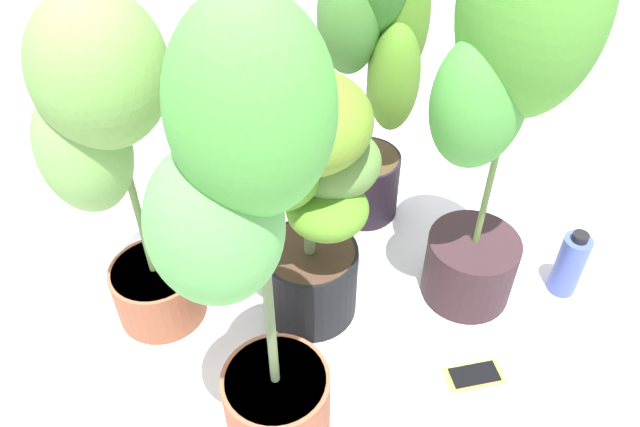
{
  "coord_description": "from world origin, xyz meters",
  "views": [
    {
      "loc": [
        -0.65,
        -0.67,
        1.3
      ],
      "look_at": [
        0.02,
        0.15,
        0.32
      ],
      "focal_mm": 34.98,
      "sensor_mm": 36.0,
      "label": 1
    }
  ],
  "objects_px": {
    "potted_plant_back_left": "(112,148)",
    "cell_phone": "(474,375)",
    "potted_plant_back_right": "(377,35)",
    "potted_plant_front_right": "(506,89)",
    "potted_plant_center": "(311,197)",
    "potted_plant_front_left": "(251,254)",
    "nutrient_bottle": "(570,264)"
  },
  "relations": [
    {
      "from": "potted_plant_back_left",
      "to": "cell_phone",
      "type": "height_order",
      "value": "potted_plant_back_left"
    },
    {
      "from": "potted_plant_back_right",
      "to": "potted_plant_front_right",
      "type": "bearing_deg",
      "value": -93.62
    },
    {
      "from": "potted_plant_center",
      "to": "cell_phone",
      "type": "relative_size",
      "value": 4.28
    },
    {
      "from": "potted_plant_front_right",
      "to": "cell_phone",
      "type": "height_order",
      "value": "potted_plant_front_right"
    },
    {
      "from": "potted_plant_front_right",
      "to": "potted_plant_back_left",
      "type": "height_order",
      "value": "potted_plant_front_right"
    },
    {
      "from": "potted_plant_front_left",
      "to": "nutrient_bottle",
      "type": "relative_size",
      "value": 4.92
    },
    {
      "from": "potted_plant_front_left",
      "to": "cell_phone",
      "type": "bearing_deg",
      "value": -21.49
    },
    {
      "from": "cell_phone",
      "to": "nutrient_bottle",
      "type": "distance_m",
      "value": 0.41
    },
    {
      "from": "potted_plant_back_right",
      "to": "nutrient_bottle",
      "type": "distance_m",
      "value": 0.78
    },
    {
      "from": "potted_plant_front_right",
      "to": "cell_phone",
      "type": "distance_m",
      "value": 0.68
    },
    {
      "from": "potted_plant_front_left",
      "to": "potted_plant_center",
      "type": "relative_size",
      "value": 1.48
    },
    {
      "from": "potted_plant_front_left",
      "to": "potted_plant_front_right",
      "type": "relative_size",
      "value": 0.99
    },
    {
      "from": "potted_plant_front_left",
      "to": "potted_plant_front_right",
      "type": "xyz_separation_m",
      "value": [
        0.64,
        0.02,
        0.05
      ]
    },
    {
      "from": "potted_plant_front_left",
      "to": "potted_plant_back_right",
      "type": "relative_size",
      "value": 0.95
    },
    {
      "from": "potted_plant_back_left",
      "to": "nutrient_bottle",
      "type": "relative_size",
      "value": 4.21
    },
    {
      "from": "potted_plant_front_right",
      "to": "cell_phone",
      "type": "bearing_deg",
      "value": -130.4
    },
    {
      "from": "potted_plant_front_right",
      "to": "potted_plant_back_left",
      "type": "distance_m",
      "value": 0.81
    },
    {
      "from": "potted_plant_back_left",
      "to": "nutrient_bottle",
      "type": "bearing_deg",
      "value": -34.69
    },
    {
      "from": "potted_plant_front_right",
      "to": "potted_plant_center",
      "type": "relative_size",
      "value": 1.5
    },
    {
      "from": "potted_plant_back_left",
      "to": "nutrient_bottle",
      "type": "height_order",
      "value": "potted_plant_back_left"
    },
    {
      "from": "potted_plant_front_left",
      "to": "cell_phone",
      "type": "height_order",
      "value": "potted_plant_front_left"
    },
    {
      "from": "potted_plant_center",
      "to": "nutrient_bottle",
      "type": "relative_size",
      "value": 3.33
    },
    {
      "from": "potted_plant_back_right",
      "to": "cell_phone",
      "type": "relative_size",
      "value": 6.65
    },
    {
      "from": "potted_plant_front_right",
      "to": "nutrient_bottle",
      "type": "bearing_deg",
      "value": -35.94
    },
    {
      "from": "potted_plant_center",
      "to": "potted_plant_back_left",
      "type": "bearing_deg",
      "value": 143.13
    },
    {
      "from": "potted_plant_center",
      "to": "potted_plant_back_right",
      "type": "bearing_deg",
      "value": 28.29
    },
    {
      "from": "potted_plant_back_right",
      "to": "potted_plant_back_left",
      "type": "relative_size",
      "value": 1.23
    },
    {
      "from": "cell_phone",
      "to": "potted_plant_front_left",
      "type": "bearing_deg",
      "value": 95.49
    },
    {
      "from": "potted_plant_center",
      "to": "cell_phone",
      "type": "bearing_deg",
      "value": -67.27
    },
    {
      "from": "potted_plant_front_right",
      "to": "nutrient_bottle",
      "type": "xyz_separation_m",
      "value": [
        0.23,
        -0.16,
        -0.54
      ]
    },
    {
      "from": "potted_plant_front_right",
      "to": "nutrient_bottle",
      "type": "relative_size",
      "value": 4.99
    },
    {
      "from": "potted_plant_front_right",
      "to": "nutrient_bottle",
      "type": "height_order",
      "value": "potted_plant_front_right"
    }
  ]
}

